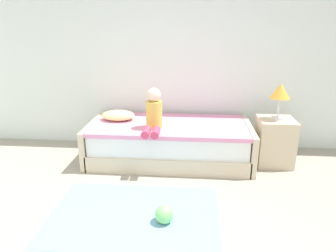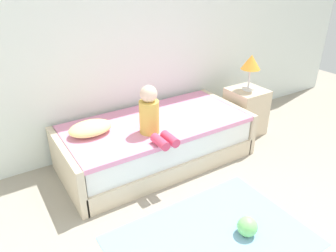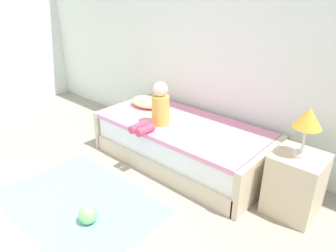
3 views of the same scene
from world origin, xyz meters
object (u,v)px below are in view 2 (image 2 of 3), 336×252
at_px(table_lamp, 251,64).
at_px(toy_ball, 247,226).
at_px(nightstand, 245,111).
at_px(bed, 156,141).
at_px(child_figure, 152,116).
at_px(pillow, 90,128).

relative_size(table_lamp, toy_ball, 2.60).
distance_m(nightstand, table_lamp, 0.64).
xyz_separation_m(nightstand, toy_ball, (-1.29, -1.37, -0.21)).
xyz_separation_m(bed, toy_ball, (0.06, -1.39, -0.16)).
xyz_separation_m(bed, table_lamp, (1.35, -0.02, 0.69)).
relative_size(nightstand, toy_ball, 3.47).
relative_size(nightstand, child_figure, 1.18).
bearing_deg(child_figure, table_lamp, 7.84).
distance_m(nightstand, pillow, 2.07).
relative_size(bed, pillow, 4.80).
height_order(table_lamp, child_figure, table_lamp).
height_order(child_figure, toy_ball, child_figure).
bearing_deg(pillow, nightstand, -3.29).
bearing_deg(pillow, toy_ball, -62.95).
xyz_separation_m(bed, child_figure, (-0.18, -0.23, 0.46)).
distance_m(table_lamp, toy_ball, 2.07).
height_order(bed, child_figure, child_figure).
height_order(pillow, toy_ball, pillow).
bearing_deg(child_figure, toy_ball, -78.37).
bearing_deg(toy_ball, child_figure, 101.63).
distance_m(bed, pillow, 0.78).
height_order(nightstand, table_lamp, table_lamp).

